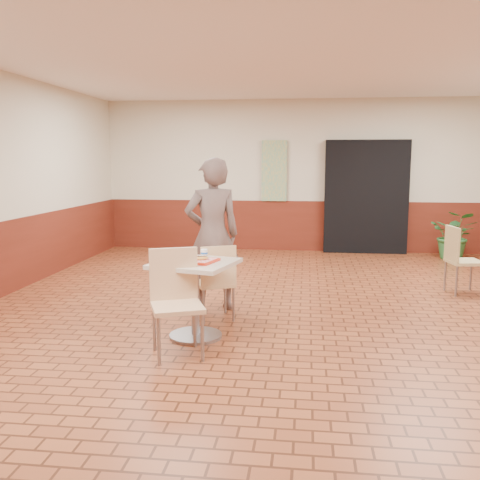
# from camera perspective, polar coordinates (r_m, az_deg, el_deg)

# --- Properties ---
(room_shell) EXTENTS (8.01, 10.01, 3.01)m
(room_shell) POSITION_cam_1_polar(r_m,az_deg,el_deg) (5.77, 6.60, 5.34)
(room_shell) COLOR brown
(room_shell) RESTS_ON ground
(wainscot_band) EXTENTS (8.00, 10.00, 1.00)m
(wainscot_band) POSITION_cam_1_polar(r_m,az_deg,el_deg) (5.91, 6.44, -4.38)
(wainscot_band) COLOR #541B10
(wainscot_band) RESTS_ON ground
(corridor_doorway) EXTENTS (1.60, 0.22, 2.20)m
(corridor_doorway) POSITION_cam_1_polar(r_m,az_deg,el_deg) (10.73, 13.29, 4.49)
(corridor_doorway) COLOR black
(corridor_doorway) RESTS_ON ground
(promo_poster) EXTENTS (0.50, 0.03, 1.20)m
(promo_poster) POSITION_cam_1_polar(r_m,az_deg,el_deg) (10.73, 3.67, 7.37)
(promo_poster) COLOR gray
(promo_poster) RESTS_ON wainscot_band
(main_table) EXTENTS (0.75, 0.75, 0.80)m
(main_table) POSITION_cam_1_polar(r_m,az_deg,el_deg) (5.49, -4.81, -4.96)
(main_table) COLOR #C2B09C
(main_table) RESTS_ON ground
(chair_main_front) EXTENTS (0.60, 0.60, 0.99)m
(chair_main_front) POSITION_cam_1_polar(r_m,az_deg,el_deg) (5.07, -6.86, -5.96)
(chair_main_front) COLOR tan
(chair_main_front) RESTS_ON ground
(chair_main_back) EXTENTS (0.53, 0.53, 0.88)m
(chair_main_back) POSITION_cam_1_polar(r_m,az_deg,el_deg) (6.07, -2.56, -4.11)
(chair_main_back) COLOR #EAC48C
(chair_main_back) RESTS_ON ground
(customer) EXTENTS (0.79, 0.67, 1.85)m
(customer) POSITION_cam_1_polar(r_m,az_deg,el_deg) (6.45, -2.96, 0.56)
(customer) COLOR brown
(customer) RESTS_ON ground
(serving_tray) EXTENTS (0.42, 0.33, 0.03)m
(serving_tray) POSITION_cam_1_polar(r_m,az_deg,el_deg) (5.44, -4.85, -2.17)
(serving_tray) COLOR red
(serving_tray) RESTS_ON main_table
(ring_donut) EXTENTS (0.11, 0.11, 0.03)m
(ring_donut) POSITION_cam_1_polar(r_m,az_deg,el_deg) (5.49, -6.09, -1.77)
(ring_donut) COLOR #C08D46
(ring_donut) RESTS_ON serving_tray
(long_john_donut) EXTENTS (0.17, 0.12, 0.05)m
(long_john_donut) POSITION_cam_1_polar(r_m,az_deg,el_deg) (5.38, -4.25, -1.89)
(long_john_donut) COLOR gold
(long_john_donut) RESTS_ON serving_tray
(paper_cup) EXTENTS (0.07, 0.07, 0.09)m
(paper_cup) POSITION_cam_1_polar(r_m,az_deg,el_deg) (5.48, -3.84, -1.44)
(paper_cup) COLOR white
(paper_cup) RESTS_ON serving_tray
(chair_second_left) EXTENTS (0.49, 0.49, 0.93)m
(chair_second_left) POSITION_cam_1_polar(r_m,az_deg,el_deg) (7.88, 22.38, -1.61)
(chair_second_left) COLOR tan
(chair_second_left) RESTS_ON ground
(potted_plant) EXTENTS (1.02, 0.97, 0.90)m
(potted_plant) POSITION_cam_1_polar(r_m,az_deg,el_deg) (10.58, 21.92, 0.50)
(potted_plant) COLOR #2C6E34
(potted_plant) RESTS_ON ground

